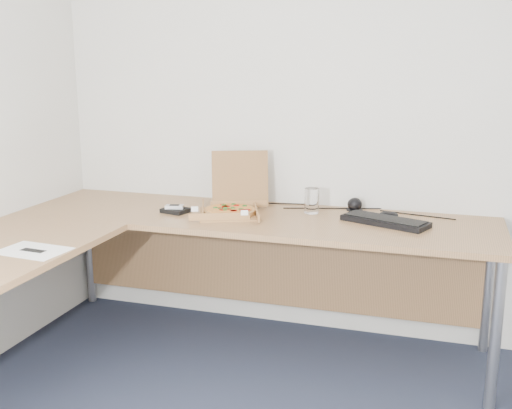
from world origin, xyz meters
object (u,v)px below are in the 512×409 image
(desk, at_px, (162,237))
(pizza_box, at_px, (231,207))
(keyboard, at_px, (385,221))
(wallet, at_px, (176,210))
(drinking_glass, at_px, (312,201))

(desk, relative_size, pizza_box, 6.95)
(keyboard, distance_m, wallet, 1.10)
(keyboard, bearing_deg, desk, -133.39)
(desk, bearing_deg, pizza_box, 65.13)
(desk, xyz_separation_m, keyboard, (1.00, 0.46, 0.04))
(wallet, bearing_deg, keyboard, 18.82)
(desk, bearing_deg, drinking_glass, 44.00)
(drinking_glass, xyz_separation_m, wallet, (-0.70, -0.21, -0.06))
(pizza_box, height_order, wallet, pizza_box)
(desk, xyz_separation_m, wallet, (-0.10, 0.37, 0.04))
(drinking_glass, relative_size, keyboard, 0.31)
(pizza_box, xyz_separation_m, drinking_glass, (0.40, 0.15, 0.03))
(pizza_box, bearing_deg, drinking_glass, -0.68)
(wallet, bearing_deg, drinking_glass, 30.66)
(desk, relative_size, wallet, 18.78)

